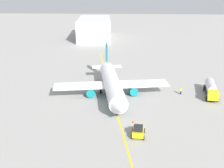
{
  "coord_description": "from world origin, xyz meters",
  "views": [
    {
      "loc": [
        63.3,
        3.1,
        25.62
      ],
      "look_at": [
        0.0,
        0.0,
        3.0
      ],
      "focal_mm": 44.89,
      "sensor_mm": 36.0,
      "label": 1
    }
  ],
  "objects_px": {
    "fuel_tanker": "(211,89)",
    "safety_cone_nose": "(133,121)",
    "refueling_worker": "(181,91)",
    "pushback_tug": "(138,131)",
    "airplane": "(112,84)"
  },
  "relations": [
    {
      "from": "fuel_tanker",
      "to": "refueling_worker",
      "type": "height_order",
      "value": "fuel_tanker"
    },
    {
      "from": "airplane",
      "to": "refueling_worker",
      "type": "bearing_deg",
      "value": 94.36
    },
    {
      "from": "fuel_tanker",
      "to": "pushback_tug",
      "type": "relative_size",
      "value": 2.86
    },
    {
      "from": "airplane",
      "to": "refueling_worker",
      "type": "relative_size",
      "value": 19.32
    },
    {
      "from": "pushback_tug",
      "to": "safety_cone_nose",
      "type": "relative_size",
      "value": 6.66
    },
    {
      "from": "fuel_tanker",
      "to": "safety_cone_nose",
      "type": "bearing_deg",
      "value": -51.38
    },
    {
      "from": "safety_cone_nose",
      "to": "pushback_tug",
      "type": "bearing_deg",
      "value": 8.15
    },
    {
      "from": "fuel_tanker",
      "to": "pushback_tug",
      "type": "xyz_separation_m",
      "value": [
        20.3,
        -18.42,
        -0.72
      ]
    },
    {
      "from": "pushback_tug",
      "to": "safety_cone_nose",
      "type": "distance_m",
      "value": 5.11
    },
    {
      "from": "refueling_worker",
      "to": "safety_cone_nose",
      "type": "distance_m",
      "value": 19.82
    },
    {
      "from": "airplane",
      "to": "refueling_worker",
      "type": "distance_m",
      "value": 17.15
    },
    {
      "from": "fuel_tanker",
      "to": "airplane",
      "type": "bearing_deg",
      "value": -88.04
    },
    {
      "from": "pushback_tug",
      "to": "refueling_worker",
      "type": "xyz_separation_m",
      "value": [
        -20.76,
        11.3,
        -0.19
      ]
    },
    {
      "from": "fuel_tanker",
      "to": "pushback_tug",
      "type": "distance_m",
      "value": 27.42
    },
    {
      "from": "fuel_tanker",
      "to": "pushback_tug",
      "type": "bearing_deg",
      "value": -42.23
    }
  ]
}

